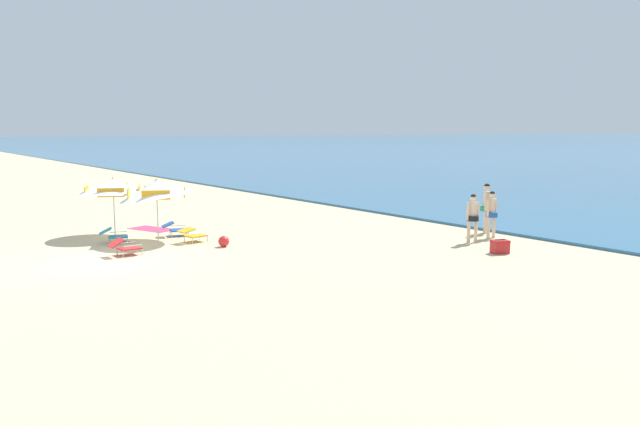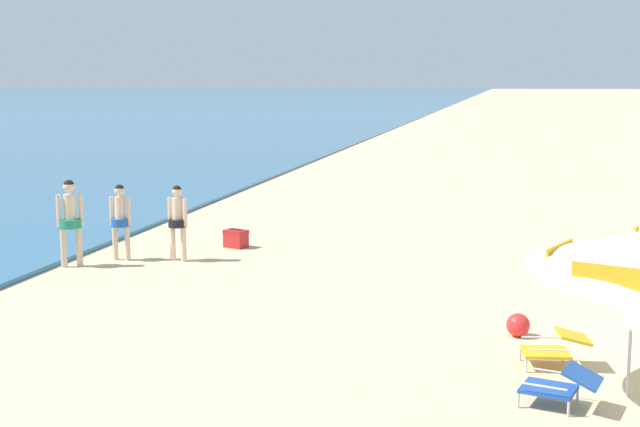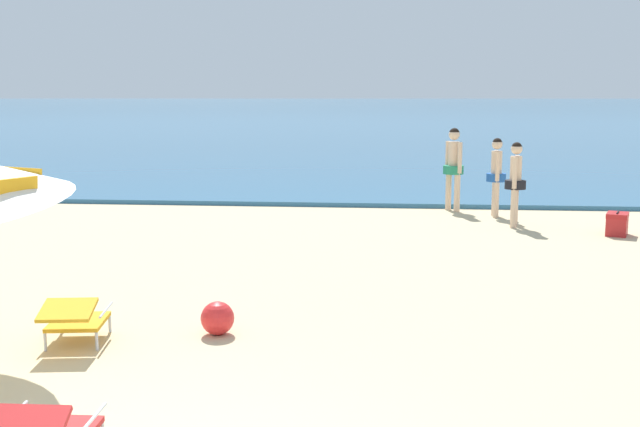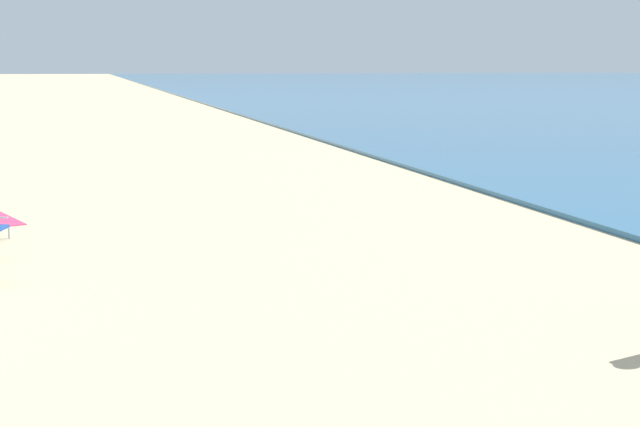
# 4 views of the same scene
# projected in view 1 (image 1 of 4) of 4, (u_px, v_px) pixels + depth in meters

# --- Properties ---
(ground_plane) EXTENTS (800.00, 800.00, 0.00)m
(ground_plane) POSITION_uv_depth(u_px,v_px,m) (102.00, 263.00, 16.94)
(ground_plane) COLOR #CCB78C
(beach_umbrella_striped_main) EXTENTS (3.50, 3.51, 2.18)m
(beach_umbrella_striped_main) POSITION_uv_depth(u_px,v_px,m) (157.00, 189.00, 20.22)
(beach_umbrella_striped_main) COLOR silver
(beach_umbrella_striped_main) RESTS_ON ground
(beach_umbrella_striped_second) EXTENTS (3.27, 3.26, 2.06)m
(beach_umbrella_striped_second) POSITION_uv_depth(u_px,v_px,m) (113.00, 187.00, 21.16)
(beach_umbrella_striped_second) COLOR silver
(beach_umbrella_striped_second) RESTS_ON ground
(lounge_chair_under_umbrella) EXTENTS (0.66, 0.92, 0.49)m
(lounge_chair_under_umbrella) POSITION_uv_depth(u_px,v_px,m) (192.00, 234.00, 20.11)
(lounge_chair_under_umbrella) COLOR gold
(lounge_chair_under_umbrella) RESTS_ON ground
(lounge_chair_beside_umbrella) EXTENTS (0.75, 0.98, 0.51)m
(lounge_chair_beside_umbrella) POSITION_uv_depth(u_px,v_px,m) (175.00, 228.00, 21.29)
(lounge_chair_beside_umbrella) COLOR #1E4799
(lounge_chair_beside_umbrella) RESTS_ON ground
(lounge_chair_facing_sea) EXTENTS (0.79, 1.00, 0.52)m
(lounge_chair_facing_sea) POSITION_uv_depth(u_px,v_px,m) (114.00, 235.00, 19.94)
(lounge_chair_facing_sea) COLOR teal
(lounge_chair_facing_sea) RESTS_ON ground
(lounge_chair_spare_folded) EXTENTS (0.60, 0.91, 0.52)m
(lounge_chair_spare_folded) POSITION_uv_depth(u_px,v_px,m) (125.00, 246.00, 17.97)
(lounge_chair_spare_folded) COLOR red
(lounge_chair_spare_folded) RESTS_ON ground
(person_standing_near_shore) EXTENTS (0.39, 0.46, 1.59)m
(person_standing_near_shore) POSITION_uv_depth(u_px,v_px,m) (473.00, 215.00, 19.97)
(person_standing_near_shore) COLOR beige
(person_standing_near_shore) RESTS_ON ground
(person_standing_beside) EXTENTS (0.39, 0.48, 1.60)m
(person_standing_beside) POSITION_uv_depth(u_px,v_px,m) (492.00, 211.00, 20.81)
(person_standing_beside) COLOR beige
(person_standing_beside) RESTS_ON ground
(person_wading_in) EXTENTS (0.43, 0.46, 1.77)m
(person_wading_in) POSITION_uv_depth(u_px,v_px,m) (486.00, 204.00, 21.86)
(person_wading_in) COLOR beige
(person_wading_in) RESTS_ON ground
(cooler_box) EXTENTS (0.50, 0.59, 0.43)m
(cooler_box) POSITION_uv_depth(u_px,v_px,m) (500.00, 247.00, 18.30)
(cooler_box) COLOR red
(cooler_box) RESTS_ON ground
(beach_ball) EXTENTS (0.35, 0.35, 0.35)m
(beach_ball) POSITION_uv_depth(u_px,v_px,m) (224.00, 241.00, 19.33)
(beach_ball) COLOR red
(beach_ball) RESTS_ON ground
(beach_towel) EXTENTS (2.00, 1.49, 0.01)m
(beach_towel) POSITION_uv_depth(u_px,v_px,m) (152.00, 229.00, 22.82)
(beach_towel) COLOR #DB3866
(beach_towel) RESTS_ON ground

